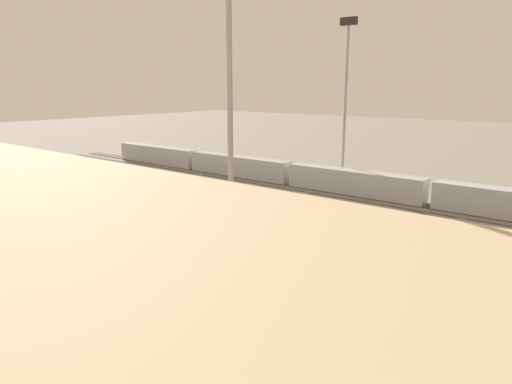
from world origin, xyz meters
The scene contains 14 objects.
ground_plane centered at (0.00, 0.00, 0.00)m, with size 400.00×400.00×0.00m, color gray.
track_bed_0 centered at (0.00, -17.50, 0.06)m, with size 140.00×2.80×0.12m, color #4C443D.
track_bed_1 centered at (0.00, -12.50, 0.06)m, with size 140.00×2.80×0.12m, color #3D3833.
track_bed_2 centered at (0.00, -7.50, 0.06)m, with size 140.00×2.80×0.12m, color #4C443D.
track_bed_3 centered at (0.00, -2.50, 0.06)m, with size 140.00×2.80×0.12m, color #4C443D.
track_bed_4 centered at (0.00, 2.50, 0.06)m, with size 140.00×2.80×0.12m, color #4C443D.
track_bed_5 centered at (0.00, 7.50, 0.06)m, with size 140.00×2.80×0.12m, color #3D3833.
track_bed_6 centered at (0.00, 12.50, 0.06)m, with size 140.00×2.80×0.12m, color #3D3833.
track_bed_7 centered at (0.00, 17.50, 0.06)m, with size 140.00×2.80×0.12m, color #4C443D.
train_on_track_6 centered at (-4.10, 12.50, 2.62)m, with size 119.80×3.00×5.00m.
train_on_track_0 centered at (-3.01, -17.50, 2.08)m, with size 114.80×3.00×4.40m.
train_on_track_5 centered at (27.42, 7.50, 2.59)m, with size 47.20×3.06×5.00m.
light_mast_0 centered at (-0.81, -20.31, 17.53)m, with size 2.80×0.70×27.56m.
light_mast_1 centered at (-13.14, 21.48, 18.16)m, with size 2.80×0.70×28.73m.
Camera 1 is at (-36.95, 47.88, 16.88)m, focal length 32.00 mm.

